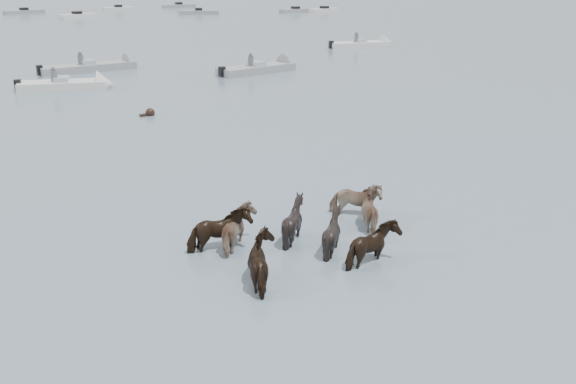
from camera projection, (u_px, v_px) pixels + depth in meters
ground at (230, 276)px, 14.02m from camera, size 400.00×400.00×0.00m
pony_herd at (304, 232)px, 15.37m from camera, size 5.83×3.87×1.34m
swimming_pony at (149, 113)px, 28.86m from camera, size 0.72×0.44×0.44m
motorboat_b at (77, 85)px, 34.95m from camera, size 5.40×3.16×1.92m
motorboat_c at (100, 67)px, 41.25m from camera, size 6.76×1.93×1.92m
motorboat_d at (266, 68)px, 40.67m from camera, size 6.02×2.37×1.92m
motorboat_e at (368, 44)px, 52.73m from camera, size 5.99×2.81×1.92m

